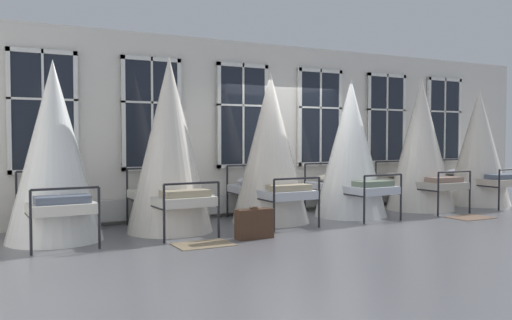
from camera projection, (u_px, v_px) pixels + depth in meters
name	position (u px, v px, depth m)	size (l,w,h in m)	color
ground	(310.00, 218.00, 10.03)	(25.04, 25.04, 0.00)	slate
back_wall_with_windows	(280.00, 129.00, 10.90)	(13.52, 0.10, 3.32)	silver
window_bank	(283.00, 155.00, 10.81)	(10.02, 0.10, 2.83)	black
cot_first	(54.00, 153.00, 7.83)	(1.37, 1.84, 2.62)	black
cot_second	(170.00, 147.00, 8.62)	(1.37, 1.85, 2.78)	black
cot_third	(270.00, 150.00, 9.56)	(1.37, 1.84, 2.63)	black
cot_fourth	(351.00, 150.00, 10.32)	(1.37, 1.84, 2.59)	black
cot_fifth	(421.00, 146.00, 11.23)	(1.37, 1.83, 2.71)	black
cot_sixth	(478.00, 149.00, 12.06)	(1.37, 1.84, 2.56)	black
rug_second	(204.00, 244.00, 7.57)	(0.80, 0.56, 0.01)	#8E7A5B
rug_fifth	(471.00, 217.00, 10.11)	(0.80, 0.56, 0.01)	brown
suitcase_dark	(254.00, 224.00, 8.02)	(0.56, 0.22, 0.47)	#472D1E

